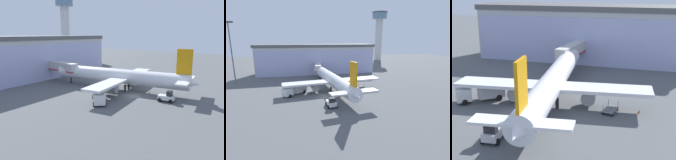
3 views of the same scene
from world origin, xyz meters
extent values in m
plane|color=#545659|center=(0.00, 0.00, 0.00)|extent=(240.00, 240.00, 0.00)
cube|color=#B8B8B8|center=(0.00, 35.88, 5.88)|extent=(51.46, 14.77, 11.75)
cube|color=#AEB4E0|center=(0.33, 29.71, 5.29)|extent=(49.81, 2.96, 10.58)
cube|color=#575757|center=(0.00, 35.88, 12.35)|extent=(52.49, 15.06, 1.20)
cube|color=beige|center=(0.05, 25.77, 4.48)|extent=(3.32, 15.00, 2.40)
cube|color=red|center=(0.05, 25.77, 3.43)|extent=(3.37, 15.00, 0.30)
cylinder|color=#4C4C51|center=(0.48, 31.33, 1.64)|extent=(0.70, 0.70, 3.28)
cylinder|color=silver|center=(48.11, 78.61, 14.72)|extent=(4.93, 4.93, 29.44)
cylinder|color=slate|center=(48.11, 78.61, 31.44)|extent=(10.05, 10.05, 4.00)
cylinder|color=#3F3F44|center=(48.11, 78.61, 33.74)|extent=(10.56, 10.56, 0.60)
cylinder|color=#59595E|center=(-29.09, 19.24, 10.19)|extent=(0.36, 0.36, 20.38)
cube|color=#333338|center=(-29.09, 19.24, 20.63)|extent=(3.20, 0.40, 0.50)
cylinder|color=silver|center=(2.77, 6.65, 3.37)|extent=(9.23, 35.06, 3.54)
cone|color=silver|center=(-0.09, 23.89, 3.37)|extent=(3.98, 3.54, 3.54)
cone|color=silver|center=(5.64, -10.59, 3.37)|extent=(3.80, 4.47, 3.19)
cube|color=silver|center=(3.06, 4.93, 3.02)|extent=(29.60, 8.95, 0.50)
cube|color=silver|center=(5.48, -9.60, 3.90)|extent=(11.24, 4.17, 0.30)
cube|color=orange|center=(5.40, -9.11, 7.82)|extent=(0.88, 3.22, 5.36)
cylinder|color=gray|center=(-2.51, 4.51, 1.67)|extent=(2.60, 3.50, 2.10)
cylinder|color=gray|center=(8.47, 6.34, 1.67)|extent=(2.60, 3.50, 2.10)
cylinder|color=black|center=(2.18, 3.77, 0.80)|extent=(0.50, 0.50, 1.60)
cylinder|color=black|center=(4.27, 4.12, 0.80)|extent=(0.50, 0.50, 1.60)
cylinder|color=black|center=(0.40, 20.93, 0.80)|extent=(0.40, 0.40, 1.60)
cube|color=silver|center=(-9.99, 1.36, 1.40)|extent=(3.11, 3.11, 1.90)
cube|color=silver|center=(-6.97, 4.28, 1.55)|extent=(4.41, 4.36, 2.20)
cylinder|color=black|center=(-9.23, 0.57, 0.45)|extent=(0.86, 0.84, 0.90)
cylinder|color=black|center=(-10.75, 2.15, 0.45)|extent=(0.86, 0.84, 0.90)
cylinder|color=black|center=(-5.48, 4.18, 0.45)|extent=(0.86, 0.84, 0.90)
cylinder|color=black|center=(-7.01, 5.76, 0.45)|extent=(0.86, 0.84, 0.90)
cube|color=slate|center=(12.03, 5.02, 0.52)|extent=(1.98, 3.00, 0.16)
cylinder|color=black|center=(12.59, 3.81, 0.22)|extent=(0.18, 0.45, 0.44)
cylinder|color=slate|center=(12.59, 3.81, 1.05)|extent=(0.08, 0.08, 0.90)
cylinder|color=black|center=(11.16, 4.01, 0.22)|extent=(0.18, 0.45, 0.44)
cylinder|color=slate|center=(11.16, 4.01, 1.05)|extent=(0.08, 0.08, 0.90)
cylinder|color=black|center=(12.90, 6.03, 0.22)|extent=(0.18, 0.45, 0.44)
cylinder|color=slate|center=(12.90, 6.03, 1.05)|extent=(0.08, 0.08, 0.90)
cylinder|color=black|center=(11.47, 6.23, 0.22)|extent=(0.18, 0.45, 0.44)
cylinder|color=slate|center=(11.47, 6.23, 1.05)|extent=(0.08, 0.08, 0.90)
cube|color=silver|center=(0.66, -7.48, 0.85)|extent=(2.27, 3.44, 0.90)
cube|color=#26262B|center=(0.76, -8.12, 1.80)|extent=(1.54, 1.20, 1.00)
cylinder|color=black|center=(-0.40, -6.51, 0.40)|extent=(0.47, 0.84, 0.80)
cylinder|color=black|center=(1.38, -6.24, 0.40)|extent=(0.47, 0.84, 0.80)
cylinder|color=black|center=(-0.06, -8.73, 0.40)|extent=(0.47, 0.84, 0.80)
cylinder|color=black|center=(1.72, -8.45, 0.40)|extent=(0.47, 0.84, 0.80)
cone|color=orange|center=(3.89, -1.90, 0.28)|extent=(0.36, 0.36, 0.55)
cone|color=orange|center=(15.89, 6.31, 0.28)|extent=(0.36, 0.36, 0.55)
camera|label=1|loc=(-40.09, -25.00, 13.60)|focal=35.00mm
camera|label=2|loc=(-4.61, -45.12, 15.23)|focal=28.00mm
camera|label=3|loc=(19.36, -35.89, 17.57)|focal=50.00mm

